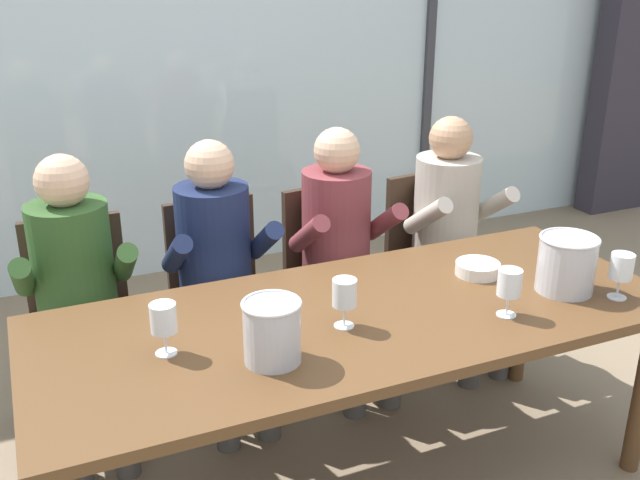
{
  "coord_description": "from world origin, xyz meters",
  "views": [
    {
      "loc": [
        -1.04,
        -2.04,
        1.92
      ],
      "look_at": [
        0.0,
        0.35,
        0.89
      ],
      "focal_mm": 40.51,
      "sensor_mm": 36.0,
      "label": 1
    }
  ],
  "objects_px": {
    "person_beige_jumper": "(455,224)",
    "wine_glass_center_pour": "(344,295)",
    "person_olive_shirt": "(77,285)",
    "wine_glass_by_right_taster": "(509,285)",
    "wine_glass_near_bucket": "(163,319)",
    "person_maroon_top": "(343,242)",
    "ice_bucket_secondary": "(567,263)",
    "ice_bucket_primary": "(272,330)",
    "chair_near_curtain": "(81,307)",
    "tasting_bowl": "(478,269)",
    "chair_center": "(333,264)",
    "chair_right_of_center": "(431,247)",
    "chair_left_of_center": "(219,282)",
    "person_navy_polo": "(220,262)",
    "dining_table": "(359,330)",
    "wine_glass_by_left_taster": "(621,268)"
  },
  "relations": [
    {
      "from": "ice_bucket_secondary",
      "to": "wine_glass_near_bucket",
      "type": "relative_size",
      "value": 1.27
    },
    {
      "from": "tasting_bowl",
      "to": "wine_glass_center_pour",
      "type": "xyz_separation_m",
      "value": [
        -0.67,
        -0.18,
        0.09
      ]
    },
    {
      "from": "person_olive_shirt",
      "to": "person_navy_polo",
      "type": "xyz_separation_m",
      "value": [
        0.59,
        -0.0,
        0.0
      ]
    },
    {
      "from": "wine_glass_center_pour",
      "to": "wine_glass_by_right_taster",
      "type": "bearing_deg",
      "value": -15.46
    },
    {
      "from": "person_navy_polo",
      "to": "person_beige_jumper",
      "type": "bearing_deg",
      "value": -0.04
    },
    {
      "from": "chair_near_curtain",
      "to": "wine_glass_by_right_taster",
      "type": "xyz_separation_m",
      "value": [
        1.34,
        -1.12,
        0.33
      ]
    },
    {
      "from": "wine_glass_by_left_taster",
      "to": "wine_glass_by_right_taster",
      "type": "distance_m",
      "value": 0.47
    },
    {
      "from": "person_maroon_top",
      "to": "ice_bucket_secondary",
      "type": "height_order",
      "value": "person_maroon_top"
    },
    {
      "from": "chair_left_of_center",
      "to": "person_maroon_top",
      "type": "xyz_separation_m",
      "value": [
        0.55,
        -0.17,
        0.17
      ]
    },
    {
      "from": "dining_table",
      "to": "ice_bucket_primary",
      "type": "height_order",
      "value": "ice_bucket_primary"
    },
    {
      "from": "wine_glass_near_bucket",
      "to": "wine_glass_by_right_taster",
      "type": "height_order",
      "value": "same"
    },
    {
      "from": "ice_bucket_secondary",
      "to": "wine_glass_by_left_taster",
      "type": "relative_size",
      "value": 1.27
    },
    {
      "from": "chair_near_curtain",
      "to": "tasting_bowl",
      "type": "relative_size",
      "value": 5.11
    },
    {
      "from": "wine_glass_center_pour",
      "to": "wine_glass_by_right_taster",
      "type": "relative_size",
      "value": 1.0
    },
    {
      "from": "dining_table",
      "to": "person_olive_shirt",
      "type": "xyz_separation_m",
      "value": [
        -0.89,
        0.73,
        0.03
      ]
    },
    {
      "from": "person_olive_shirt",
      "to": "wine_glass_by_right_taster",
      "type": "height_order",
      "value": "person_olive_shirt"
    },
    {
      "from": "ice_bucket_primary",
      "to": "wine_glass_by_right_taster",
      "type": "distance_m",
      "value": 0.86
    },
    {
      "from": "chair_right_of_center",
      "to": "person_beige_jumper",
      "type": "height_order",
      "value": "person_beige_jumper"
    },
    {
      "from": "tasting_bowl",
      "to": "person_beige_jumper",
      "type": "bearing_deg",
      "value": 63.58
    },
    {
      "from": "chair_center",
      "to": "ice_bucket_secondary",
      "type": "relative_size",
      "value": 4.08
    },
    {
      "from": "chair_right_of_center",
      "to": "wine_glass_by_right_taster",
      "type": "distance_m",
      "value": 1.22
    },
    {
      "from": "chair_right_of_center",
      "to": "person_olive_shirt",
      "type": "relative_size",
      "value": 0.74
    },
    {
      "from": "person_beige_jumper",
      "to": "wine_glass_by_right_taster",
      "type": "distance_m",
      "value": 1.06
    },
    {
      "from": "dining_table",
      "to": "wine_glass_near_bucket",
      "type": "relative_size",
      "value": 13.2
    },
    {
      "from": "wine_glass_near_bucket",
      "to": "chair_near_curtain",
      "type": "bearing_deg",
      "value": 101.58
    },
    {
      "from": "person_olive_shirt",
      "to": "person_navy_polo",
      "type": "relative_size",
      "value": 1.0
    },
    {
      "from": "dining_table",
      "to": "chair_left_of_center",
      "type": "height_order",
      "value": "chair_left_of_center"
    },
    {
      "from": "ice_bucket_secondary",
      "to": "tasting_bowl",
      "type": "bearing_deg",
      "value": 129.92
    },
    {
      "from": "person_beige_jumper",
      "to": "wine_glass_center_pour",
      "type": "bearing_deg",
      "value": -142.23
    },
    {
      "from": "chair_near_curtain",
      "to": "ice_bucket_secondary",
      "type": "xyz_separation_m",
      "value": [
        1.66,
        -1.04,
        0.33
      ]
    },
    {
      "from": "wine_glass_near_bucket",
      "to": "person_olive_shirt",
      "type": "bearing_deg",
      "value": 105.01
    },
    {
      "from": "person_olive_shirt",
      "to": "person_beige_jumper",
      "type": "distance_m",
      "value": 1.78
    },
    {
      "from": "chair_near_curtain",
      "to": "chair_right_of_center",
      "type": "height_order",
      "value": "same"
    },
    {
      "from": "ice_bucket_secondary",
      "to": "wine_glass_by_right_taster",
      "type": "xyz_separation_m",
      "value": [
        -0.32,
        -0.08,
        0.01
      ]
    },
    {
      "from": "wine_glass_by_right_taster",
      "to": "person_navy_polo",
      "type": "bearing_deg",
      "value": 128.61
    },
    {
      "from": "chair_near_curtain",
      "to": "chair_center",
      "type": "xyz_separation_m",
      "value": [
        1.18,
        -0.01,
        0.0
      ]
    },
    {
      "from": "chair_near_curtain",
      "to": "tasting_bowl",
      "type": "distance_m",
      "value": 1.67
    },
    {
      "from": "dining_table",
      "to": "person_maroon_top",
      "type": "xyz_separation_m",
      "value": [
        0.28,
        0.73,
        0.03
      ]
    },
    {
      "from": "dining_table",
      "to": "chair_near_curtain",
      "type": "relative_size",
      "value": 2.56
    },
    {
      "from": "chair_right_of_center",
      "to": "dining_table",
      "type": "bearing_deg",
      "value": -141.55
    },
    {
      "from": "chair_center",
      "to": "person_maroon_top",
      "type": "relative_size",
      "value": 0.74
    },
    {
      "from": "person_maroon_top",
      "to": "wine_glass_by_left_taster",
      "type": "relative_size",
      "value": 7.0
    },
    {
      "from": "dining_table",
      "to": "wine_glass_center_pour",
      "type": "xyz_separation_m",
      "value": [
        -0.09,
        -0.07,
        0.19
      ]
    },
    {
      "from": "chair_left_of_center",
      "to": "tasting_bowl",
      "type": "height_order",
      "value": "chair_left_of_center"
    },
    {
      "from": "ice_bucket_secondary",
      "to": "wine_glass_near_bucket",
      "type": "bearing_deg",
      "value": 174.8
    },
    {
      "from": "chair_left_of_center",
      "to": "chair_right_of_center",
      "type": "height_order",
      "value": "same"
    },
    {
      "from": "chair_center",
      "to": "wine_glass_near_bucket",
      "type": "height_order",
      "value": "wine_glass_near_bucket"
    },
    {
      "from": "wine_glass_by_left_taster",
      "to": "wine_glass_by_right_taster",
      "type": "relative_size",
      "value": 1.0
    },
    {
      "from": "chair_center",
      "to": "chair_near_curtain",
      "type": "bearing_deg",
      "value": 171.99
    },
    {
      "from": "wine_glass_by_right_taster",
      "to": "wine_glass_near_bucket",
      "type": "bearing_deg",
      "value": 169.42
    }
  ]
}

